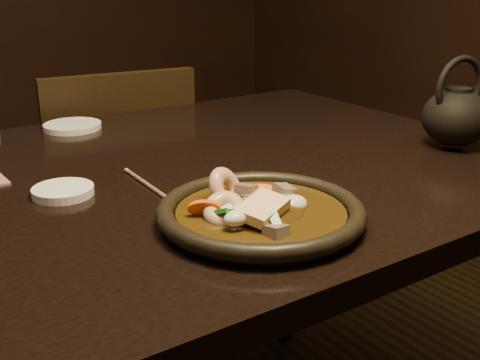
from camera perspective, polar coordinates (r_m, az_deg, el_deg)
table at (r=1.00m, az=-14.89°, el=-5.02°), size 1.60×0.90×0.75m
chair at (r=1.69m, az=-11.67°, el=-2.47°), size 0.45×0.45×0.84m
plate at (r=0.81m, az=2.00°, el=-3.18°), size 0.28×0.28×0.03m
stirfry at (r=0.81m, az=1.66°, el=-2.74°), size 0.16×0.18×0.07m
soy_dish at (r=0.95m, az=-16.43°, el=-1.02°), size 0.09×0.09×0.01m
saucer_right at (r=1.34m, az=-15.60°, el=4.94°), size 0.12×0.12×0.01m
chopsticks at (r=0.94m, az=-8.07°, el=-0.92°), size 0.01×0.23×0.01m
teapot at (r=1.22m, az=19.85°, el=5.88°), size 0.16×0.13×0.17m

